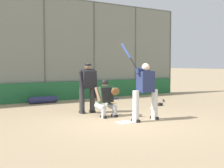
{
  "coord_description": "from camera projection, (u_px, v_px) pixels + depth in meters",
  "views": [
    {
      "loc": [
        5.24,
        7.19,
        1.69
      ],
      "look_at": [
        -0.2,
        -1.0,
        1.05
      ],
      "focal_mm": 50.0,
      "sensor_mm": 36.0,
      "label": 1
    }
  ],
  "objects": [
    {
      "name": "padding_wall",
      "position": [
        46.0,
        92.0,
        13.99
      ],
      "size": [
        15.12,
        0.18,
        0.85
      ],
      "primitive_type": "cube",
      "color": "#236638",
      "rests_on": "ground_plane"
    },
    {
      "name": "equipment_bag_dugout_side",
      "position": [
        43.0,
        100.0,
        13.32
      ],
      "size": [
        1.36,
        0.3,
        0.3
      ],
      "color": "navy",
      "rests_on": "ground_plane"
    },
    {
      "name": "baseball_loose",
      "position": [
        151.0,
        108.0,
        11.58
      ],
      "size": [
        0.07,
        0.07,
        0.07
      ],
      "primitive_type": "sphere",
      "color": "white",
      "rests_on": "ground_plane"
    },
    {
      "name": "catcher_behind_plate",
      "position": [
        106.0,
        97.0,
        9.92
      ],
      "size": [
        0.63,
        0.73,
        1.2
      ],
      "rotation": [
        0.0,
        0.0,
        0.0
      ],
      "color": "#B7B7BC",
      "rests_on": "ground_plane"
    },
    {
      "name": "home_plate_marker",
      "position": [
        125.0,
        122.0,
        8.98
      ],
      "size": [
        0.43,
        0.43,
        0.01
      ],
      "primitive_type": "cube",
      "color": "white",
      "rests_on": "ground_plane"
    },
    {
      "name": "bleachers_beyond",
      "position": [
        75.0,
        87.0,
        17.28
      ],
      "size": [
        10.8,
        1.95,
        1.16
      ],
      "color": "slate",
      "rests_on": "ground_plane"
    },
    {
      "name": "batter_at_plate",
      "position": [
        145.0,
        89.0,
        9.22
      ],
      "size": [
        1.11,
        0.61,
        2.29
      ],
      "rotation": [
        0.0,
        0.0,
        0.07
      ],
      "color": "silver",
      "rests_on": "ground_plane"
    },
    {
      "name": "spare_bat_first_base_side",
      "position": [
        163.0,
        100.0,
        14.19
      ],
      "size": [
        0.6,
        0.65,
        0.07
      ],
      "rotation": [
        0.0,
        0.0,
        3.98
      ],
      "color": "black",
      "rests_on": "ground_plane"
    },
    {
      "name": "ground_plane",
      "position": [
        125.0,
        122.0,
        8.98
      ],
      "size": [
        160.0,
        160.0,
        0.0
      ],
      "primitive_type": "plane",
      "color": "tan"
    },
    {
      "name": "umpire_home",
      "position": [
        88.0,
        86.0,
        10.63
      ],
      "size": [
        0.69,
        0.42,
        1.7
      ],
      "rotation": [
        0.0,
        0.0,
        -0.02
      ],
      "color": "#333333",
      "rests_on": "ground_plane"
    },
    {
      "name": "fielding_glove_on_dirt",
      "position": [
        160.0,
        104.0,
        12.6
      ],
      "size": [
        0.33,
        0.25,
        0.12
      ],
      "color": "black",
      "rests_on": "ground_plane"
    },
    {
      "name": "spare_bat_near_backstop",
      "position": [
        114.0,
        98.0,
        14.86
      ],
      "size": [
        0.88,
        0.29,
        0.07
      ],
      "rotation": [
        0.0,
        0.0,
        3.41
      ],
      "color": "black",
      "rests_on": "ground_plane"
    },
    {
      "name": "backstop_fence",
      "position": [
        45.0,
        47.0,
        13.94
      ],
      "size": [
        15.51,
        0.08,
        4.74
      ],
      "color": "#515651",
      "rests_on": "ground_plane"
    },
    {
      "name": "spare_bat_by_padding",
      "position": [
        109.0,
        103.0,
        13.25
      ],
      "size": [
        0.71,
        0.49,
        0.07
      ],
      "rotation": [
        0.0,
        0.0,
        2.57
      ],
      "color": "black",
      "rests_on": "ground_plane"
    }
  ]
}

